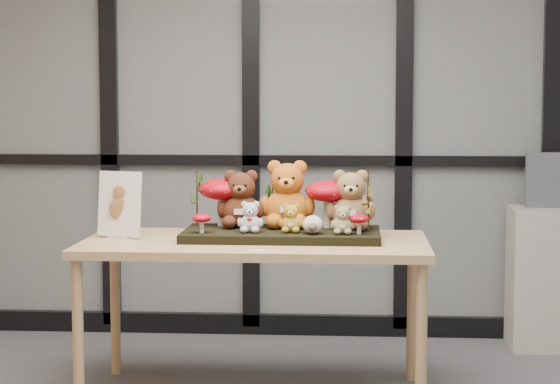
# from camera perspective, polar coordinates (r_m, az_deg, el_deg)

# --- Properties ---
(room_shell) EXTENTS (5.00, 5.00, 5.00)m
(room_shell) POSITION_cam_1_polar(r_m,az_deg,el_deg) (3.52, 1.79, 9.44)
(room_shell) COLOR beige
(room_shell) RESTS_ON floor
(glass_partition) EXTENTS (4.90, 0.06, 2.78)m
(glass_partition) POSITION_cam_1_polar(r_m,az_deg,el_deg) (5.98, 2.67, 5.30)
(glass_partition) COLOR #2D383F
(glass_partition) RESTS_ON floor
(display_table) EXTENTS (1.62, 0.81, 0.76)m
(display_table) POSITION_cam_1_polar(r_m,az_deg,el_deg) (4.77, -1.41, -3.50)
(display_table) COLOR tan
(display_table) RESTS_ON floor
(diorama_tray) EXTENTS (0.93, 0.47, 0.04)m
(diorama_tray) POSITION_cam_1_polar(r_m,az_deg,el_deg) (4.81, 0.10, -2.40)
(diorama_tray) COLOR black
(diorama_tray) RESTS_ON display_table
(bear_pooh_yellow) EXTENTS (0.27, 0.25, 0.36)m
(bear_pooh_yellow) POSITION_cam_1_polar(r_m,az_deg,el_deg) (4.89, 0.41, 0.09)
(bear_pooh_yellow) COLOR #C46214
(bear_pooh_yellow) RESTS_ON diorama_tray
(bear_brown_medium) EXTENTS (0.23, 0.21, 0.31)m
(bear_brown_medium) POSITION_cam_1_polar(r_m,az_deg,el_deg) (4.90, -2.21, -0.22)
(bear_brown_medium) COLOR #4C2112
(bear_brown_medium) RESTS_ON diorama_tray
(bear_tan_back) EXTENTS (0.24, 0.22, 0.31)m
(bear_tan_back) POSITION_cam_1_polar(r_m,az_deg,el_deg) (4.84, 4.00, -0.26)
(bear_tan_back) COLOR olive
(bear_tan_back) RESTS_ON diorama_tray
(bear_small_yellow) EXTENTS (0.11, 0.10, 0.15)m
(bear_small_yellow) POSITION_cam_1_polar(r_m,az_deg,el_deg) (4.72, 0.63, -1.38)
(bear_small_yellow) COLOR #BB8C20
(bear_small_yellow) RESTS_ON diorama_tray
(bear_white_bow) EXTENTS (0.12, 0.11, 0.16)m
(bear_white_bow) POSITION_cam_1_polar(r_m,az_deg,el_deg) (4.72, -1.68, -1.31)
(bear_white_bow) COLOR silver
(bear_white_bow) RESTS_ON diorama_tray
(bear_beige_small) EXTENTS (0.11, 0.10, 0.15)m
(bear_beige_small) POSITION_cam_1_polar(r_m,az_deg,el_deg) (4.67, 3.55, -1.48)
(bear_beige_small) COLOR #958455
(bear_beige_small) RESTS_ON diorama_tray
(plush_cream_hedgehog) EXTENTS (0.07, 0.07, 0.09)m
(plush_cream_hedgehog) POSITION_cam_1_polar(r_m,az_deg,el_deg) (4.67, 1.86, -1.79)
(plush_cream_hedgehog) COLOR white
(plush_cream_hedgehog) RESTS_ON diorama_tray
(mushroom_back_left) EXTENTS (0.23, 0.23, 0.26)m
(mushroom_back_left) POSITION_cam_1_polar(r_m,az_deg,el_deg) (4.96, -3.25, -0.44)
(mushroom_back_left) COLOR #A50511
(mushroom_back_left) RESTS_ON diorama_tray
(mushroom_back_right) EXTENTS (0.23, 0.23, 0.25)m
(mushroom_back_right) POSITION_cam_1_polar(r_m,az_deg,el_deg) (4.89, 2.76, -0.54)
(mushroom_back_right) COLOR #A50511
(mushroom_back_right) RESTS_ON diorama_tray
(mushroom_front_left) EXTENTS (0.09, 0.09, 0.10)m
(mushroom_front_left) POSITION_cam_1_polar(r_m,az_deg,el_deg) (4.71, -4.43, -1.72)
(mushroom_front_left) COLOR #A50511
(mushroom_front_left) RESTS_ON diorama_tray
(mushroom_front_right) EXTENTS (0.09, 0.09, 0.10)m
(mushroom_front_right) POSITION_cam_1_polar(r_m,az_deg,el_deg) (4.68, 4.47, -1.76)
(mushroom_front_right) COLOR #A50511
(mushroom_front_right) RESTS_ON diorama_tray
(sprig_green_far_left) EXTENTS (0.05, 0.05, 0.28)m
(sprig_green_far_left) POSITION_cam_1_polar(r_m,az_deg,el_deg) (4.96, -4.70, -0.34)
(sprig_green_far_left) COLOR #10330B
(sprig_green_far_left) RESTS_ON diorama_tray
(sprig_green_mid_left) EXTENTS (0.05, 0.05, 0.23)m
(sprig_green_mid_left) POSITION_cam_1_polar(r_m,az_deg,el_deg) (4.99, -2.90, -0.56)
(sprig_green_mid_left) COLOR #10330B
(sprig_green_mid_left) RESTS_ON diorama_tray
(sprig_dry_far_right) EXTENTS (0.05, 0.05, 0.28)m
(sprig_dry_far_right) POSITION_cam_1_polar(r_m,az_deg,el_deg) (4.88, 4.97, -0.42)
(sprig_dry_far_right) COLOR brown
(sprig_dry_far_right) RESTS_ON diorama_tray
(sprig_dry_mid_right) EXTENTS (0.05, 0.05, 0.22)m
(sprig_dry_mid_right) POSITION_cam_1_polar(r_m,az_deg,el_deg) (4.76, 5.01, -0.92)
(sprig_dry_mid_right) COLOR brown
(sprig_dry_mid_right) RESTS_ON diorama_tray
(sprig_green_centre) EXTENTS (0.05, 0.05, 0.20)m
(sprig_green_centre) POSITION_cam_1_polar(r_m,az_deg,el_deg) (4.98, -0.41, -0.71)
(sprig_green_centre) COLOR #10330B
(sprig_green_centre) RESTS_ON diorama_tray
(sign_holder) EXTENTS (0.23, 0.10, 0.32)m
(sign_holder) POSITION_cam_1_polar(r_m,az_deg,el_deg) (4.87, -9.02, -0.84)
(sign_holder) COLOR silver
(sign_holder) RESTS_ON display_table
(label_card) EXTENTS (0.09, 0.03, 0.00)m
(label_card) POSITION_cam_1_polar(r_m,az_deg,el_deg) (4.44, -1.16, -3.31)
(label_card) COLOR white
(label_card) RESTS_ON display_table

